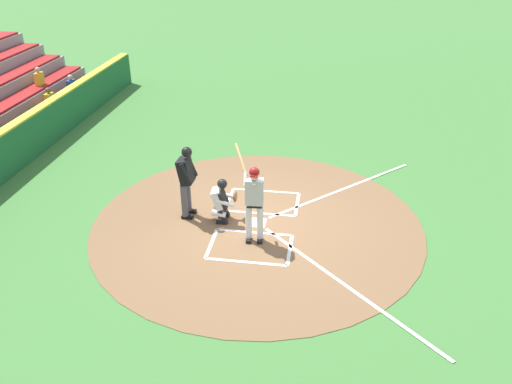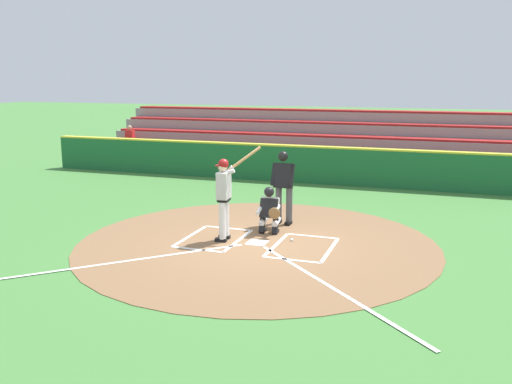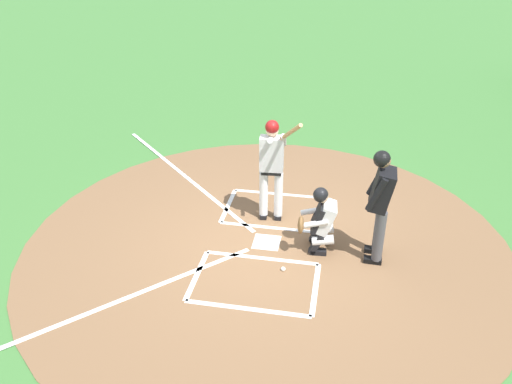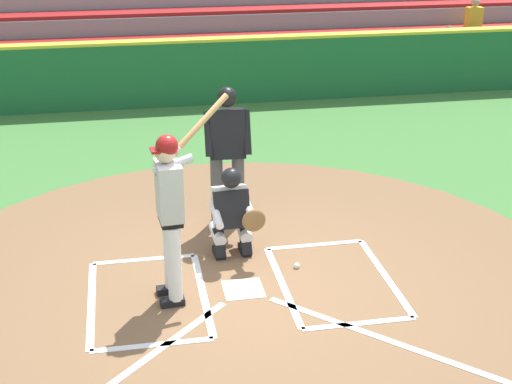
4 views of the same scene
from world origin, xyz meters
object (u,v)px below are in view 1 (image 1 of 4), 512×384
at_px(batter, 254,199).
at_px(catcher, 222,199).
at_px(plate_umpire, 186,177).
at_px(baseball, 247,207).

bearing_deg(batter, catcher, -130.85).
bearing_deg(batter, plate_umpire, -115.63).
xyz_separation_m(batter, baseball, (-1.46, -0.42, -1.06)).
xyz_separation_m(batter, plate_umpire, (-0.85, -1.78, -0.02)).
bearing_deg(baseball, batter, 15.95).
height_order(batter, plate_umpire, batter).
bearing_deg(plate_umpire, baseball, 113.83).
bearing_deg(plate_umpire, catcher, 85.03).
height_order(batter, catcher, batter).
distance_m(batter, baseball, 1.85).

